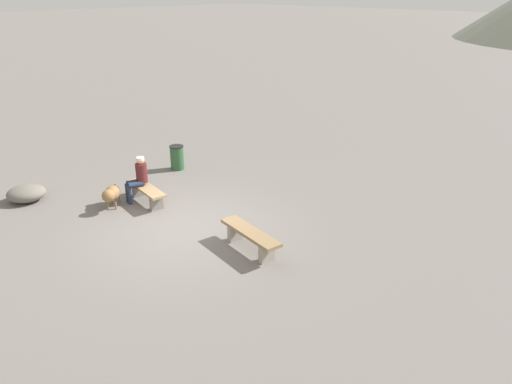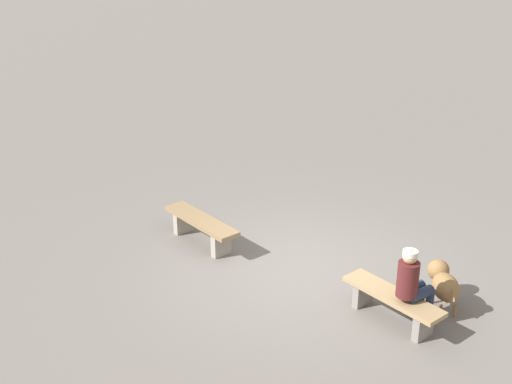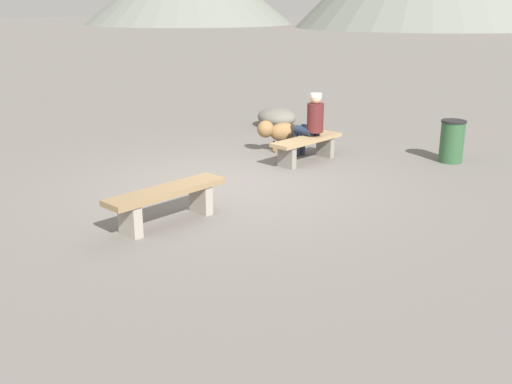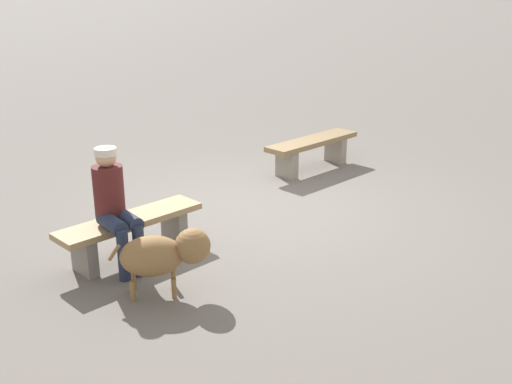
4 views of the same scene
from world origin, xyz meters
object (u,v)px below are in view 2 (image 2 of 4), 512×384
bench_left (201,226)px  seated_person (412,283)px  dog (443,282)px  bench_right (392,301)px

bench_left → seated_person: (3.90, 0.10, 0.34)m
seated_person → dog: size_ratio=1.60×
bench_right → seated_person: 0.44m
bench_right → dog: 0.88m
bench_left → bench_right: 3.67m
bench_left → seated_person: 3.92m
bench_left → dog: dog is taller
seated_person → dog: (0.12, 0.74, -0.28)m
dog → bench_right: bearing=112.2°
bench_right → dog: size_ratio=2.11×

